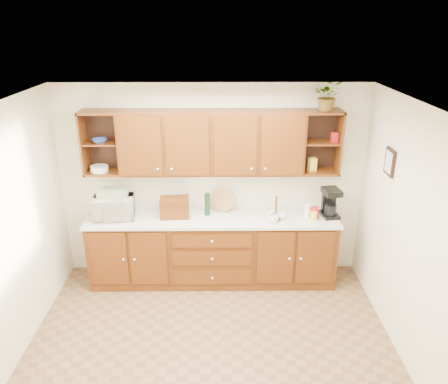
{
  "coord_description": "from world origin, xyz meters",
  "views": [
    {
      "loc": [
        0.11,
        -3.67,
        3.33
      ],
      "look_at": [
        0.15,
        1.15,
        1.4
      ],
      "focal_mm": 35.0,
      "sensor_mm": 36.0,
      "label": 1
    }
  ],
  "objects_px": {
    "coffee_maker": "(330,203)",
    "potted_plant": "(328,96)",
    "microwave": "(114,208)",
    "bread_box": "(175,207)"
  },
  "relations": [
    {
      "from": "microwave",
      "to": "potted_plant",
      "type": "height_order",
      "value": "potted_plant"
    },
    {
      "from": "microwave",
      "to": "bread_box",
      "type": "xyz_separation_m",
      "value": [
        0.77,
        0.03,
        -0.01
      ]
    },
    {
      "from": "microwave",
      "to": "bread_box",
      "type": "distance_m",
      "value": 0.77
    },
    {
      "from": "bread_box",
      "to": "coffee_maker",
      "type": "xyz_separation_m",
      "value": [
        2.0,
        0.02,
        0.05
      ]
    },
    {
      "from": "coffee_maker",
      "to": "potted_plant",
      "type": "distance_m",
      "value": 1.36
    },
    {
      "from": "microwave",
      "to": "bread_box",
      "type": "relative_size",
      "value": 1.38
    },
    {
      "from": "bread_box",
      "to": "microwave",
      "type": "bearing_deg",
      "value": 178.5
    },
    {
      "from": "microwave",
      "to": "potted_plant",
      "type": "xyz_separation_m",
      "value": [
        2.64,
        0.12,
        1.39
      ]
    },
    {
      "from": "microwave",
      "to": "potted_plant",
      "type": "distance_m",
      "value": 2.99
    },
    {
      "from": "bread_box",
      "to": "coffee_maker",
      "type": "relative_size",
      "value": 0.98
    }
  ]
}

